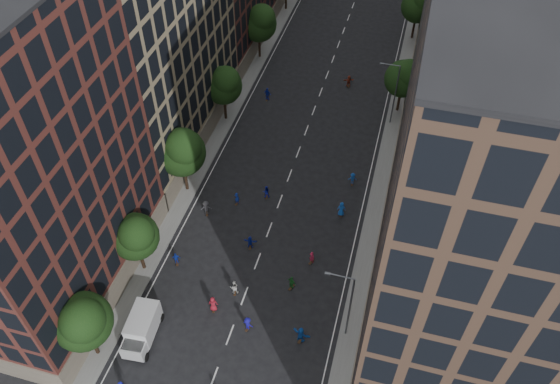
{
  "coord_description": "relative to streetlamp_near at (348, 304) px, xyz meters",
  "views": [
    {
      "loc": [
        11.53,
        -15.04,
        46.84
      ],
      "look_at": [
        0.13,
        26.62,
        2.0
      ],
      "focal_mm": 35.0,
      "sensor_mm": 36.0,
      "label": 1
    }
  ],
  "objects": [
    {
      "name": "ground",
      "position": [
        -10.37,
        28.0,
        -5.17
      ],
      "size": [
        240.0,
        240.0,
        0.0
      ],
      "primitive_type": "plane",
      "color": "black",
      "rests_on": "ground"
    },
    {
      "name": "tree_left_0",
      "position": [
        -21.38,
        -8.15,
        0.79
      ],
      "size": [
        5.2,
        5.2,
        8.83
      ],
      "color": "black",
      "rests_on": "ground"
    },
    {
      "name": "skater_15",
      "position": [
        -2.72,
        20.16,
        -4.37
      ],
      "size": [
        1.13,
        0.79,
        1.6
      ],
      "primitive_type": "imported",
      "rotation": [
        0.0,
        0.0,
        3.34
      ],
      "color": "#123E92",
      "rests_on": "ground"
    },
    {
      "name": "cargo_van",
      "position": [
        -18.18,
        -5.32,
        -3.72
      ],
      "size": [
        2.84,
        5.35,
        2.76
      ],
      "rotation": [
        0.0,
        0.0,
        0.08
      ],
      "color": "silver",
      "rests_on": "ground"
    },
    {
      "name": "skater_6",
      "position": [
        -12.79,
        -0.79,
        -4.22
      ],
      "size": [
        1.03,
        0.78,
        1.89
      ],
      "primitive_type": "imported",
      "rotation": [
        0.0,
        0.0,
        3.35
      ],
      "color": "maroon",
      "rests_on": "ground"
    },
    {
      "name": "tree_right_a",
      "position": [
        1.02,
        35.85,
        0.46
      ],
      "size": [
        5.0,
        5.0,
        8.39
      ],
      "color": "black",
      "rests_on": "ground"
    },
    {
      "name": "skater_8",
      "position": [
        -11.45,
        1.61,
        -4.27
      ],
      "size": [
        1.05,
        0.93,
        1.8
      ],
      "primitive_type": "imported",
      "rotation": [
        0.0,
        0.0,
        3.47
      ],
      "color": "beige",
      "rests_on": "ground"
    },
    {
      "name": "bldg_left_b",
      "position": [
        -29.37,
        23.0,
        11.83
      ],
      "size": [
        14.0,
        26.0,
        34.0
      ],
      "primitive_type": "cube",
      "color": "#928160",
      "rests_on": "ground"
    },
    {
      "name": "skater_3",
      "position": [
        -8.9,
        -1.91,
        -4.35
      ],
      "size": [
        1.18,
        0.85,
        1.64
      ],
      "primitive_type": "imported",
      "rotation": [
        0.0,
        0.0,
        2.89
      ],
      "color": "#18139B",
      "rests_on": "ground"
    },
    {
      "name": "tree_right_b",
      "position": [
        1.02,
        55.85,
        0.79
      ],
      "size": [
        5.2,
        5.2,
        8.83
      ],
      "color": "black",
      "rests_on": "ground"
    },
    {
      "name": "skater_5",
      "position": [
        -3.73,
        -1.78,
        -4.19
      ],
      "size": [
        1.9,
        1.06,
        1.95
      ],
      "primitive_type": "imported",
      "rotation": [
        0.0,
        0.0,
        2.86
      ],
      "color": "#1550B2",
      "rests_on": "ground"
    },
    {
      "name": "tree_left_1",
      "position": [
        -21.39,
        1.86,
        0.38
      ],
      "size": [
        4.8,
        4.8,
        8.21
      ],
      "color": "black",
      "rests_on": "ground"
    },
    {
      "name": "skater_16",
      "position": [
        -17.28,
        33.64,
        -4.21
      ],
      "size": [
        1.2,
        0.73,
        1.92
      ],
      "primitive_type": "imported",
      "rotation": [
        0.0,
        0.0,
        2.9
      ],
      "color": "#1629BA",
      "rests_on": "ground"
    },
    {
      "name": "tree_left_4",
      "position": [
        -21.37,
        43.84,
        0.93
      ],
      "size": [
        5.4,
        5.4,
        9.08
      ],
      "color": "black",
      "rests_on": "ground"
    },
    {
      "name": "skater_14",
      "position": [
        -12.1,
        15.29,
        -4.34
      ],
      "size": [
        0.95,
        0.83,
        1.65
      ],
      "primitive_type": "imported",
      "rotation": [
        0.0,
        0.0,
        3.44
      ],
      "color": "#151FB1",
      "rests_on": "ground"
    },
    {
      "name": "tree_left_3",
      "position": [
        -21.38,
        27.85,
        0.65
      ],
      "size": [
        5.0,
        5.0,
        8.58
      ],
      "color": "black",
      "rests_on": "ground"
    },
    {
      "name": "skater_9",
      "position": [
        -17.92,
        10.91,
        -4.2
      ],
      "size": [
        1.43,
        1.13,
        1.94
      ],
      "primitive_type": "imported",
      "rotation": [
        0.0,
        0.0,
        3.52
      ],
      "color": "#424147",
      "rests_on": "ground"
    },
    {
      "name": "streetlamp_far",
      "position": [
        0.0,
        33.0,
        0.0
      ],
      "size": [
        2.64,
        0.22,
        9.06
      ],
      "color": "#595B60",
      "rests_on": "ground"
    },
    {
      "name": "skater_12",
      "position": [
        -3.07,
        14.81,
        -4.21
      ],
      "size": [
        0.99,
        0.69,
        1.93
      ],
      "primitive_type": "imported",
      "rotation": [
        0.0,
        0.0,
        3.22
      ],
      "color": "#154BAD",
      "rests_on": "ground"
    },
    {
      "name": "skater_4",
      "position": [
        -18.5,
        3.5,
        -4.39
      ],
      "size": [
        0.98,
        0.7,
        1.55
      ],
      "primitive_type": "imported",
      "rotation": [
        0.0,
        0.0,
        3.54
      ],
      "color": "#1530AB",
      "rests_on": "ground"
    },
    {
      "name": "skater_11",
      "position": [
        -11.66,
        7.63,
        -4.37
      ],
      "size": [
        1.5,
        0.58,
        1.59
      ],
      "primitive_type": "imported",
      "rotation": [
        0.0,
        0.0,
        3.22
      ],
      "color": "#122295",
      "rests_on": "ground"
    },
    {
      "name": "bldg_left_a",
      "position": [
        -29.37,
        -1.0,
        9.83
      ],
      "size": [
        14.0,
        22.0,
        30.0
      ],
      "primitive_type": "cube",
      "color": "#552620",
      "rests_on": "ground"
    },
    {
      "name": "skater_7",
      "position": [
        -4.79,
        7.39,
        -4.35
      ],
      "size": [
        0.71,
        0.59,
        1.65
      ],
      "primitive_type": "imported",
      "rotation": [
        0.0,
        0.0,
        2.75
      ],
      "color": "#A41B39",
      "rests_on": "ground"
    },
    {
      "name": "streetlamp_near",
      "position": [
        0.0,
        0.0,
        0.0
      ],
      "size": [
        2.64,
        0.22,
        9.06
      ],
      "color": "#595B60",
      "rests_on": "ground"
    },
    {
      "name": "sidewalk_left",
      "position": [
        -22.37,
        35.5,
        -5.09
      ],
      "size": [
        4.0,
        105.0,
        0.15
      ],
      "primitive_type": "cube",
      "color": "slate",
      "rests_on": "ground"
    },
    {
      "name": "skater_13",
      "position": [
        -15.08,
        13.39,
        -4.33
      ],
      "size": [
        0.7,
        0.55,
        1.68
      ],
      "primitive_type": "imported",
      "rotation": [
        0.0,
        0.0,
        2.88
      ],
      "color": "#1431A9",
      "rests_on": "ground"
    },
    {
      "name": "bldg_right_a",
      "position": [
        8.63,
        3.0,
        12.83
      ],
      "size": [
        14.0,
        30.0,
        36.0
      ],
      "primitive_type": "cube",
      "color": "#4B3528",
      "rests_on": "ground"
    },
    {
      "name": "tree_left_2",
      "position": [
        -21.36,
        13.83,
        1.19
      ],
      "size": [
        5.6,
        5.6,
        9.45
      ],
      "color": "black",
      "rests_on": "ground"
    },
    {
      "name": "skater_10",
      "position": [
        -6.03,
        3.7,
        -4.3
      ],
      "size": [
        1.1,
        0.79,
        1.73
      ],
      "primitive_type": "imported",
      "rotation": [
        0.0,
        0.0,
        2.73
      ],
      "color": "#1E6625",
      "rests_on": "ground"
    },
    {
      "name": "bldg_right_b",
      "position": [
        8.63,
        32.0,
        11.33
      ],
      "size": [
        14.0,
        28.0,
        33.0
      ],
      "primitive_type": "cube",
      "color": "#5F594E",
      "rests_on": "ground"
    },
    {
      "name": "skater_17",
      "position": [
        -6.79,
        40.0,
        -4.33
      ],
      "size": [
        1.63,
        1.03,
        1.68
      ],
      "primitive_type": "imported",
      "rotation": [
        0.0,
        0.0,
        3.51
      ],
      "color": "maroon",
      "rests_on": "ground"
    },
    {
      "name": "sidewalk_right",
      "position": [
        1.63,
        35.5,
        -5.09
      ],
      "size": [
        4.0,
        105.0,
        0.15
      ],
      "primitive_type": "cube",
      "color": "slate",
      "rests_on": "ground"
    }
  ]
}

